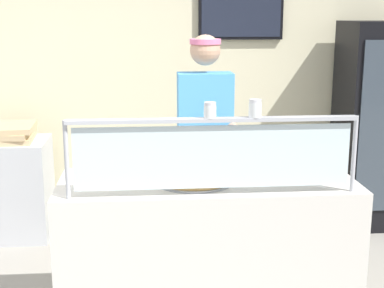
{
  "coord_description": "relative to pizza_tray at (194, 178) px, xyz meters",
  "views": [
    {
      "loc": [
        0.51,
        -2.79,
        1.9
      ],
      "look_at": [
        0.78,
        0.37,
        1.16
      ],
      "focal_mm": 52.6,
      "sensor_mm": 36.0,
      "label": 1
    }
  ],
  "objects": [
    {
      "name": "prep_shelf",
      "position": [
        -1.46,
        1.63,
        -0.54
      ],
      "size": [
        0.7,
        0.55,
        0.85
      ],
      "primitive_type": "cube",
      "color": "#B7BABF",
      "rests_on": "ground"
    },
    {
      "name": "worker_figure",
      "position": [
        0.15,
        0.74,
        0.04
      ],
      "size": [
        0.41,
        0.5,
        1.76
      ],
      "color": "#23232D",
      "rests_on": "ground"
    },
    {
      "name": "pepper_flake_shaker",
      "position": [
        0.3,
        -0.26,
        0.44
      ],
      "size": [
        0.07,
        0.07,
        0.1
      ],
      "color": "white",
      "rests_on": "sneeze_guard"
    },
    {
      "name": "parmesan_shaker",
      "position": [
        0.06,
        -0.26,
        0.44
      ],
      "size": [
        0.06,
        0.06,
        0.08
      ],
      "color": "white",
      "rests_on": "sneeze_guard"
    },
    {
      "name": "ground_plane",
      "position": [
        0.08,
        0.68,
        -0.97
      ],
      "size": [
        12.0,
        12.0,
        0.0
      ],
      "primitive_type": "plane",
      "color": "gray",
      "rests_on": "ground"
    },
    {
      "name": "serving_counter",
      "position": [
        0.08,
        0.01,
        -0.49
      ],
      "size": [
        1.73,
        0.66,
        0.95
      ],
      "primitive_type": "cube",
      "color": "silver",
      "rests_on": "ground"
    },
    {
      "name": "shop_rear_unit",
      "position": [
        0.09,
        2.12,
        0.39
      ],
      "size": [
        6.13,
        0.13,
        2.7
      ],
      "color": "beige",
      "rests_on": "ground"
    },
    {
      "name": "pizza_box_stack",
      "position": [
        -1.46,
        1.63,
        -0.05
      ],
      "size": [
        0.5,
        0.49,
        0.13
      ],
      "color": "tan",
      "rests_on": "prep_shelf"
    },
    {
      "name": "pizza_tray",
      "position": [
        0.0,
        0.0,
        0.0
      ],
      "size": [
        0.47,
        0.47,
        0.04
      ],
      "color": "#9EA0A8",
      "rests_on": "serving_counter"
    },
    {
      "name": "pizza_server",
      "position": [
        -0.01,
        -0.02,
        0.02
      ],
      "size": [
        0.08,
        0.28,
        0.01
      ],
      "primitive_type": "cube",
      "rotation": [
        0.0,
        0.0,
        -0.01
      ],
      "color": "#ADAFB7",
      "rests_on": "pizza_tray"
    },
    {
      "name": "sneeze_guard",
      "position": [
        0.08,
        -0.26,
        0.25
      ],
      "size": [
        1.55,
        0.06,
        0.42
      ],
      "color": "#B2B5BC",
      "rests_on": "serving_counter"
    },
    {
      "name": "drink_fridge",
      "position": [
        1.77,
        1.68,
        -0.05
      ],
      "size": [
        0.6,
        0.6,
        1.84
      ],
      "color": "black",
      "rests_on": "ground"
    }
  ]
}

